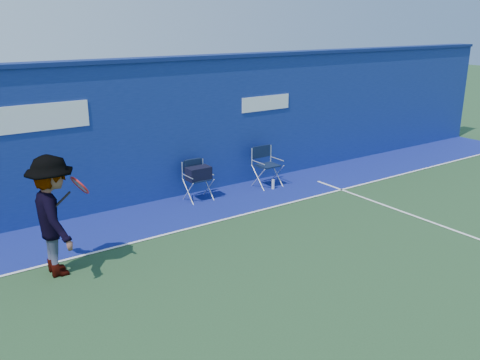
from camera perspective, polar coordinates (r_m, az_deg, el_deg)
ground at (r=7.21m, az=4.17°, el=-14.43°), size 80.00×80.00×0.00m
stadium_wall at (r=10.90m, az=-13.07°, el=5.07°), size 24.00×0.50×3.08m
out_of_bounds_strip at (r=10.37m, az=-10.17°, el=-4.33°), size 24.00×1.80×0.01m
court_lines at (r=7.61m, az=1.28°, el=-12.42°), size 24.00×12.00×0.01m
directors_chair_left at (r=11.22m, az=-4.73°, el=-0.40°), size 0.52×0.49×0.89m
directors_chair_right at (r=12.15m, az=3.06°, el=0.66°), size 0.57×0.51×0.95m
water_bottle at (r=11.99m, az=3.74°, el=-0.50°), size 0.07×0.07×0.23m
tennis_player at (r=8.27m, az=-20.15°, el=-3.81°), size 0.90×1.24×1.91m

